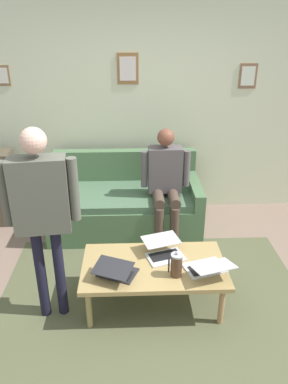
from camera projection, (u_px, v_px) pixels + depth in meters
name	position (u px, v px, depth m)	size (l,w,h in m)	color
ground_plane	(143.00, 320.00, 3.22)	(7.68, 7.68, 0.00)	#81685A
area_rug	(154.00, 309.00, 3.33)	(2.83, 2.30, 0.01)	#53563A
back_wall	(137.00, 107.00, 4.64)	(7.04, 0.11, 2.70)	beige
couch	(125.00, 204.00, 4.54)	(1.76, 0.91, 0.88)	#4D6E49
coffee_table	(154.00, 268.00, 3.27)	(1.25, 0.70, 0.41)	tan
laptop_left	(116.00, 271.00, 3.10)	(0.40, 0.40, 0.14)	#28282D
laptop_center	(164.00, 251.00, 3.36)	(0.41, 0.42, 0.13)	silver
laptop_right	(208.00, 267.00, 3.14)	(0.43, 0.44, 0.15)	silver
french_press	(176.00, 265.00, 3.07)	(0.12, 0.10, 0.24)	#4C3323
person_standing	(41.00, 204.00, 2.85)	(0.59, 0.23, 1.67)	black
person_seated	(166.00, 179.00, 4.17)	(0.55, 0.51, 1.28)	#4C3B31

